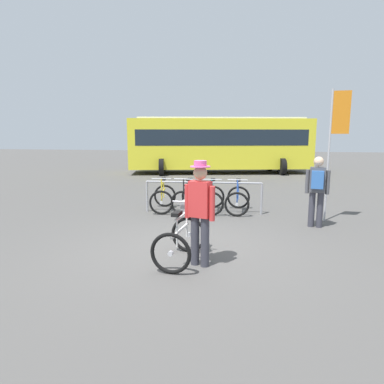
% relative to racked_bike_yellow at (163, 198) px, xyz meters
% --- Properties ---
extents(ground_plane, '(80.00, 80.00, 0.00)m').
position_rel_racked_bike_yellow_xyz_m(ground_plane, '(1.29, -3.07, -0.37)').
color(ground_plane, '#514F4C').
extents(bike_rack_rail, '(3.20, 0.29, 0.88)m').
position_rel_racked_bike_yellow_xyz_m(bike_rack_rail, '(1.16, -0.09, 0.30)').
color(bike_rack_rail, '#99999E').
rests_on(bike_rack_rail, ground).
extents(racked_bike_yellow, '(0.84, 1.20, 0.97)m').
position_rel_racked_bike_yellow_xyz_m(racked_bike_yellow, '(0.00, 0.00, 0.00)').
color(racked_bike_yellow, black).
rests_on(racked_bike_yellow, ground).
extents(racked_bike_black, '(0.74, 1.16, 0.98)m').
position_rel_racked_bike_yellow_xyz_m(racked_bike_black, '(0.70, 0.05, 0.00)').
color(racked_bike_black, black).
rests_on(racked_bike_black, ground).
extents(racked_bike_teal, '(0.75, 1.16, 0.98)m').
position_rel_racked_bike_yellow_xyz_m(racked_bike_teal, '(1.40, 0.10, 0.00)').
color(racked_bike_teal, black).
rests_on(racked_bike_teal, ground).
extents(racked_bike_blue, '(0.67, 1.10, 0.97)m').
position_rel_racked_bike_yellow_xyz_m(racked_bike_blue, '(2.09, 0.15, 0.00)').
color(racked_bike_blue, black).
rests_on(racked_bike_blue, ground).
extents(featured_bicycle, '(0.74, 1.23, 1.09)m').
position_rel_racked_bike_yellow_xyz_m(featured_bicycle, '(1.37, -3.63, 0.12)').
color(featured_bicycle, black).
rests_on(featured_bicycle, ground).
extents(person_with_featured_bike, '(0.51, 0.32, 1.72)m').
position_rel_racked_bike_yellow_xyz_m(person_with_featured_bike, '(1.71, -3.83, 0.58)').
color(person_with_featured_bike, '#383842').
rests_on(person_with_featured_bike, ground).
extents(pedestrian_with_backpack, '(0.52, 0.38, 1.64)m').
position_rel_racked_bike_yellow_xyz_m(pedestrian_with_backpack, '(3.95, -1.03, 0.57)').
color(pedestrian_with_backpack, '#383842').
rests_on(pedestrian_with_backpack, ground).
extents(bus_distant, '(10.31, 4.89, 3.08)m').
position_rel_racked_bike_yellow_xyz_m(bus_distant, '(0.49, 10.01, 1.37)').
color(bus_distant, yellow).
rests_on(bus_distant, ground).
extents(banner_flag, '(0.45, 0.05, 3.20)m').
position_rel_racked_bike_yellow_xyz_m(banner_flag, '(4.42, -0.37, 1.86)').
color(banner_flag, '#B2B2B7').
rests_on(banner_flag, ground).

